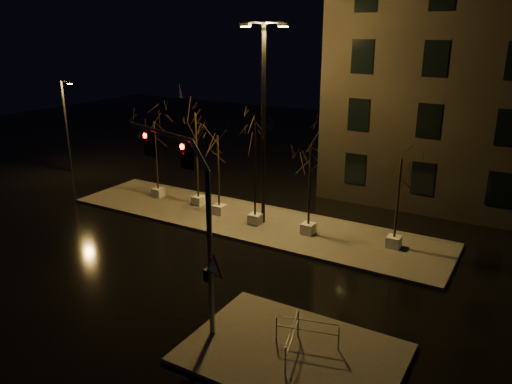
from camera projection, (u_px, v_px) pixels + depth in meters
The scene contains 14 objects.
ground at pixel (181, 263), 23.04m from camera, with size 90.00×90.00×0.00m, color black.
median at pixel (248, 221), 27.93m from camera, with size 22.00×5.00×0.15m, color #4C4944.
sidewalk_corner at pixel (293, 353), 16.55m from camera, with size 7.00×5.00×0.15m, color #4C4944.
tree_0 at pixel (155, 139), 30.53m from camera, with size 1.80×1.80×4.93m.
tree_1 at pixel (196, 134), 28.85m from camera, with size 1.80×1.80×5.74m.
tree_2 at pixel (218, 153), 27.60m from camera, with size 1.80×1.80×4.72m.
tree_3 at pixel (255, 146), 25.95m from camera, with size 1.80×1.80×5.70m.
tree_4 at pixel (310, 165), 24.86m from camera, with size 1.80×1.80×4.86m.
tree_5 at pixel (400, 179), 23.32m from camera, with size 1.80×1.80×4.56m.
traffic_signal_mast at pixel (189, 205), 16.91m from camera, with size 5.34×1.82×6.83m.
streetlight_main at pixel (264, 112), 25.62m from camera, with size 2.62×0.37×10.51m.
streetlight_far at pixel (67, 123), 36.49m from camera, with size 1.34×0.33×6.81m.
guard_rail_a at pixel (307, 328), 16.72m from camera, with size 2.11×0.58×0.94m.
guard_rail_b at pixel (292, 335), 16.25m from camera, with size 0.61×2.10×1.03m.
Camera 1 is at (13.55, -16.22, 10.35)m, focal length 35.00 mm.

